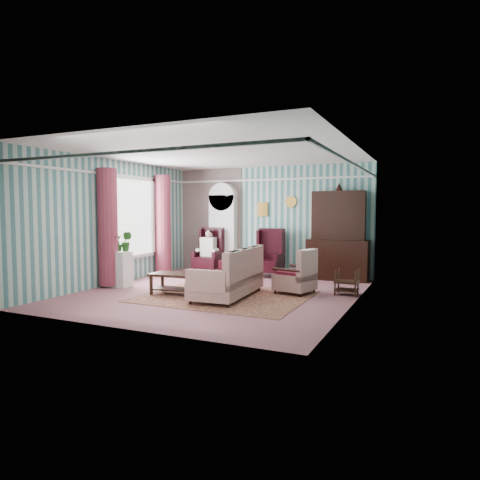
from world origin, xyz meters
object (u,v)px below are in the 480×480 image
at_px(bookcase, 223,232).
at_px(seated_woman, 208,251).
at_px(round_side_table, 240,263).
at_px(plant_stand, 118,269).
at_px(dresser_hutch, 338,232).
at_px(nest_table, 347,282).
at_px(coffee_table, 175,284).
at_px(wingback_left, 208,250).
at_px(wingback_right, 268,253).
at_px(floral_armchair, 295,271).
at_px(sofa, 227,274).

bearing_deg(bookcase, seated_woman, -122.66).
xyz_separation_m(round_side_table, plant_stand, (-1.70, -2.90, 0.10)).
height_order(dresser_hutch, plant_stand, dresser_hutch).
xyz_separation_m(nest_table, coffee_table, (-3.20, -1.45, -0.05)).
bearing_deg(plant_stand, nest_table, 13.84).
bearing_deg(bookcase, wingback_left, -122.66).
distance_m(dresser_hutch, nest_table, 2.11).
xyz_separation_m(wingback_right, plant_stand, (-2.55, -2.75, -0.22)).
bearing_deg(plant_stand, coffee_table, -8.63).
height_order(wingback_left, coffee_table, wingback_left).
xyz_separation_m(round_side_table, nest_table, (3.17, -1.70, -0.03)).
bearing_deg(nest_table, floral_armchair, -162.01).
distance_m(wingback_right, round_side_table, 0.92).
height_order(nest_table, plant_stand, plant_stand).
bearing_deg(wingback_right, floral_armchair, -54.83).
bearing_deg(nest_table, coffee_table, -155.57).
bearing_deg(coffee_table, wingback_left, 106.16).
xyz_separation_m(bookcase, floral_armchair, (2.82, -2.26, -0.64)).
distance_m(bookcase, wingback_right, 1.63).
bearing_deg(wingback_right, plant_stand, -132.84).
bearing_deg(coffee_table, floral_armchair, 27.16).
bearing_deg(seated_woman, dresser_hutch, 4.41).
distance_m(floral_armchair, coffee_table, 2.49).
distance_m(wingback_left, round_side_table, 0.97).
height_order(dresser_hutch, sofa, dresser_hutch).
distance_m(bookcase, wingback_left, 0.68).
bearing_deg(floral_armchair, round_side_table, 60.23).
relative_size(round_side_table, coffee_table, 0.63).
bearing_deg(round_side_table, coffee_table, -90.54).
bearing_deg(round_side_table, floral_armchair, -43.00).
bearing_deg(round_side_table, sofa, -70.09).
relative_size(wingback_right, floral_armchair, 1.31).
bearing_deg(coffee_table, dresser_hutch, 51.22).
bearing_deg(sofa, coffee_table, 97.76).
bearing_deg(seated_woman, nest_table, -20.85).
height_order(bookcase, sofa, bookcase).
xyz_separation_m(wingback_left, seated_woman, (0.00, 0.00, -0.04)).
bearing_deg(wingback_left, plant_stand, -106.22).
bearing_deg(seated_woman, plant_stand, -106.22).
xyz_separation_m(seated_woman, round_side_table, (0.90, 0.15, -0.29)).
distance_m(dresser_hutch, seated_woman, 3.56).
bearing_deg(plant_stand, sofa, -0.58).
bearing_deg(seated_woman, wingback_right, 0.00).
relative_size(wingback_left, wingback_right, 1.00).
bearing_deg(sofa, dresser_hutch, -30.72).
height_order(wingback_right, seated_woman, wingback_right).
xyz_separation_m(wingback_left, nest_table, (4.07, -1.55, -0.35)).
relative_size(bookcase, dresser_hutch, 0.95).
height_order(bookcase, wingback_left, bookcase).
bearing_deg(bookcase, sofa, -61.63).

